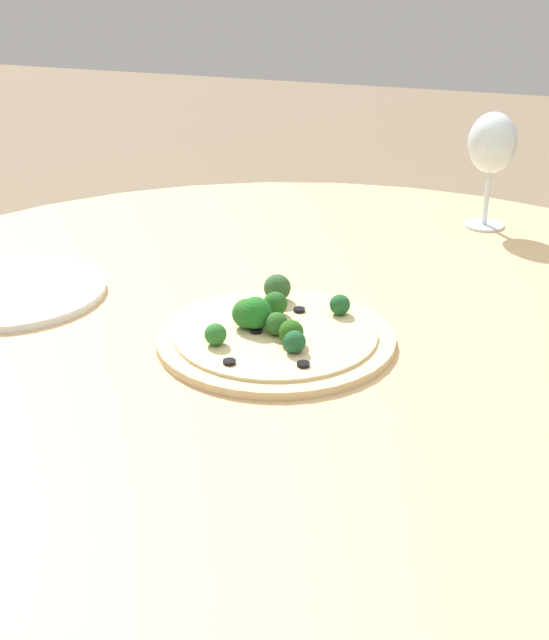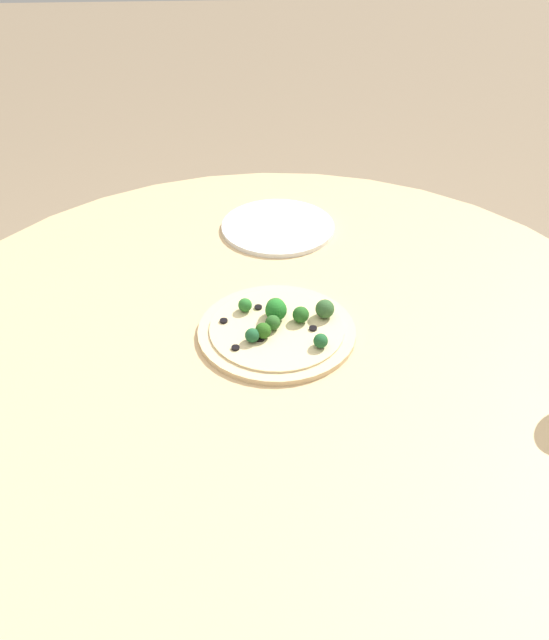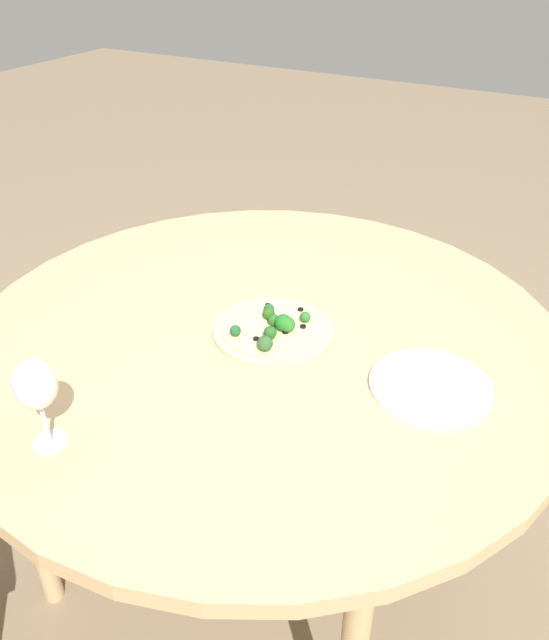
# 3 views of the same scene
# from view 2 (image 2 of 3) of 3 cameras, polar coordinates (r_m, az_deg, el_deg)

# --- Properties ---
(ground_plane) EXTENTS (12.00, 12.00, 0.00)m
(ground_plane) POSITION_cam_2_polar(r_m,az_deg,el_deg) (1.81, 0.18, -21.23)
(ground_plane) COLOR #847056
(dining_table) EXTENTS (1.37, 1.37, 0.77)m
(dining_table) POSITION_cam_2_polar(r_m,az_deg,el_deg) (1.26, 0.25, -3.81)
(dining_table) COLOR tan
(dining_table) RESTS_ON ground_plane
(pizza) EXTENTS (0.28, 0.28, 0.05)m
(pizza) POSITION_cam_2_polar(r_m,az_deg,el_deg) (1.24, 0.16, -0.62)
(pizza) COLOR #DBBC89
(pizza) RESTS_ON dining_table
(plate_near) EXTENTS (0.24, 0.24, 0.01)m
(plate_near) POSITION_cam_2_polar(r_m,az_deg,el_deg) (1.56, 0.28, 7.46)
(plate_near) COLOR silver
(plate_near) RESTS_ON dining_table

